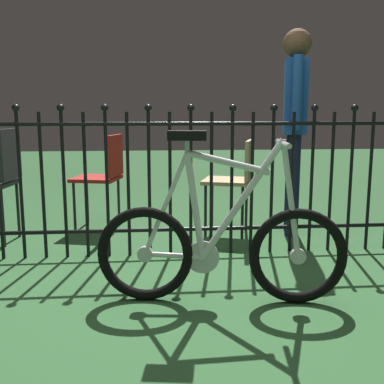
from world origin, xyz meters
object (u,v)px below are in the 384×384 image
(bicycle, at_px, (221,246))
(chair_red, at_px, (104,172))
(person_visitor, at_px, (295,114))
(chair_tan, at_px, (235,176))

(bicycle, relative_size, chair_red, 1.62)
(chair_red, bearing_deg, person_visitor, -11.42)
(chair_tan, distance_m, person_visitor, 0.70)
(chair_tan, relative_size, chair_red, 0.96)
(bicycle, relative_size, chair_tan, 1.69)
(bicycle, height_order, person_visitor, person_visitor)
(bicycle, xyz_separation_m, person_visitor, (0.82, 1.38, 0.69))
(person_visitor, bearing_deg, bicycle, -120.69)
(bicycle, xyz_separation_m, chair_tan, (0.34, 1.40, 0.18))
(bicycle, distance_m, person_visitor, 1.74)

